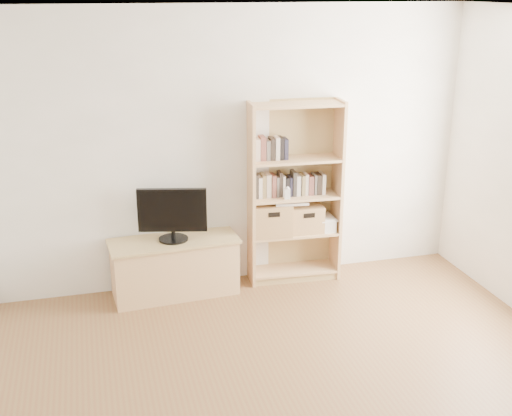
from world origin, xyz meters
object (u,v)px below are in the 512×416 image
object	(u,v)px
tv_stand	(175,268)
basket_right	(305,218)
laptop	(291,201)
television	(172,215)
baby_monitor	(287,194)
bookshelf	(295,193)
basket_left	(271,218)

from	to	relation	value
tv_stand	basket_right	xyz separation A→B (m)	(1.28, 0.05, 0.36)
tv_stand	laptop	world-z (taller)	laptop
television	basket_right	bearing A→B (deg)	15.59
laptop	tv_stand	bearing A→B (deg)	-170.15
baby_monitor	basket_right	xyz separation A→B (m)	(0.21, 0.08, -0.29)
bookshelf	laptop	world-z (taller)	bookshelf
tv_stand	baby_monitor	xyz separation A→B (m)	(1.07, -0.04, 0.65)
tv_stand	basket_left	size ratio (longest dim) A/B	3.06
basket_right	tv_stand	bearing A→B (deg)	-175.62
television	basket_right	world-z (taller)	television
bookshelf	laptop	bearing A→B (deg)	-156.10
laptop	basket_right	bearing A→B (deg)	10.10
baby_monitor	basket_left	distance (m)	0.31
baby_monitor	laptop	world-z (taller)	baby_monitor
laptop	basket_left	bearing A→B (deg)	-179.67
tv_stand	basket_left	world-z (taller)	basket_left
basket_left	tv_stand	bearing A→B (deg)	-171.84
basket_right	laptop	world-z (taller)	laptop
bookshelf	basket_right	distance (m)	0.28
bookshelf	tv_stand	bearing A→B (deg)	-174.06
basket_left	baby_monitor	bearing A→B (deg)	-33.12
baby_monitor	tv_stand	bearing A→B (deg)	-169.17
basket_right	laptop	size ratio (longest dim) A/B	1.02
basket_left	laptop	bearing A→B (deg)	-3.27
television	tv_stand	bearing A→B (deg)	0.00
baby_monitor	bookshelf	bearing A→B (deg)	54.52
basket_left	laptop	size ratio (longest dim) A/B	1.18
tv_stand	television	bearing A→B (deg)	0.00
television	baby_monitor	distance (m)	1.08
baby_monitor	basket_left	bearing A→B (deg)	155.36
tv_stand	television	xyz separation A→B (m)	(0.00, 0.00, 0.53)
television	baby_monitor	world-z (taller)	television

